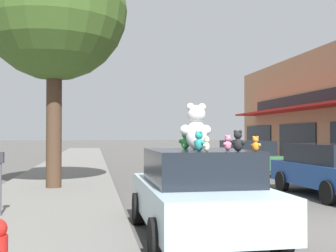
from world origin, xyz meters
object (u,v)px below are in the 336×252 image
teddy_bear_giant (196,127)px  teddy_bear_teal (199,141)px  plush_art_car (199,192)px  teddy_bear_green (185,140)px  teddy_bear_pink (228,143)px  parked_car_far_center (333,168)px  teddy_bear_cream (206,144)px  parked_car_far_right (247,156)px  teddy_bear_black (238,141)px  parking_meter (0,175)px  teddy_bear_blue (195,140)px  street_tree (55,9)px  teddy_bear_orange (256,144)px  teddy_bear_yellow (186,143)px

teddy_bear_giant → teddy_bear_teal: bearing=66.5°
plush_art_car → teddy_bear_green: teddy_bear_green is taller
teddy_bear_pink → parked_car_far_center: bearing=-168.5°
teddy_bear_cream → parked_car_far_right: bearing=-165.9°
plush_art_car → teddy_bear_black: (0.42, -0.81, 0.88)m
teddy_bear_black → parking_meter: 4.90m
teddy_bear_blue → street_tree: bearing=-85.2°
teddy_bear_cream → street_tree: 8.73m
teddy_bear_orange → parked_car_far_right: (4.24, 11.73, -0.81)m
teddy_bear_green → plush_art_car: bearing=106.8°
teddy_bear_blue → parked_car_far_right: 11.53m
teddy_bear_yellow → teddy_bear_giant: bearing=85.6°
teddy_bear_orange → teddy_bear_cream: bearing=52.8°
parked_car_far_right → parking_meter: 12.43m
teddy_bear_blue → street_tree: (-3.05, 5.85, 4.00)m
teddy_bear_pink → street_tree: bearing=-95.9°
teddy_bear_giant → teddy_bear_cream: size_ratio=3.52×
teddy_bear_green → parking_meter: (-3.47, 1.49, -0.71)m
teddy_bear_black → teddy_bear_blue: teddy_bear_black is taller
teddy_bear_blue → teddy_bear_black: bearing=83.3°
teddy_bear_orange → teddy_bear_pink: 0.54m
parking_meter → teddy_bear_black: bearing=-33.4°
teddy_bear_pink → teddy_bear_black: teddy_bear_black is taller
teddy_bear_giant → teddy_bear_black: size_ratio=2.46×
teddy_bear_cream → parked_car_far_center: 7.02m
teddy_bear_giant → teddy_bear_blue: size_ratio=2.60×
teddy_bear_orange → teddy_bear_green: bearing=-1.9°
parking_meter → teddy_bear_cream: bearing=-37.5°
teddy_bear_orange → teddy_bear_cream: (-0.78, 0.01, -0.00)m
teddy_bear_blue → teddy_bear_giant: bearing=57.3°
plush_art_car → parked_car_far_center: (4.93, 3.98, 0.02)m
teddy_bear_giant → teddy_bear_black: teddy_bear_giant is taller
teddy_bear_black → parking_meter: teddy_bear_black is taller
teddy_bear_yellow → teddy_bear_cream: 1.41m
teddy_bear_teal → teddy_bear_orange: bearing=-133.8°
teddy_bear_green → teddy_bear_black: bearing=110.1°
teddy_bear_green → parked_car_far_right: (5.09, 10.51, -0.86)m
teddy_bear_pink → teddy_bear_black: size_ratio=0.76×
teddy_bear_giant → street_tree: 7.78m
plush_art_car → teddy_bear_pink: 1.02m
teddy_bear_orange → teddy_bear_yellow: 1.62m
teddy_bear_orange → teddy_bear_cream: size_ratio=1.03×
teddy_bear_yellow → teddy_bear_blue: bearing=128.2°
plush_art_car → teddy_bear_giant: bearing=86.9°
teddy_bear_cream → teddy_bear_green: bearing=-139.7°
teddy_bear_pink → teddy_bear_green: teddy_bear_green is taller
teddy_bear_giant → parked_car_far_center: 6.30m
teddy_bear_pink → teddy_bear_blue: size_ratio=0.81×
teddy_bear_giant → teddy_bear_yellow: 0.46m
teddy_bear_orange → teddy_bear_black: teddy_bear_black is taller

